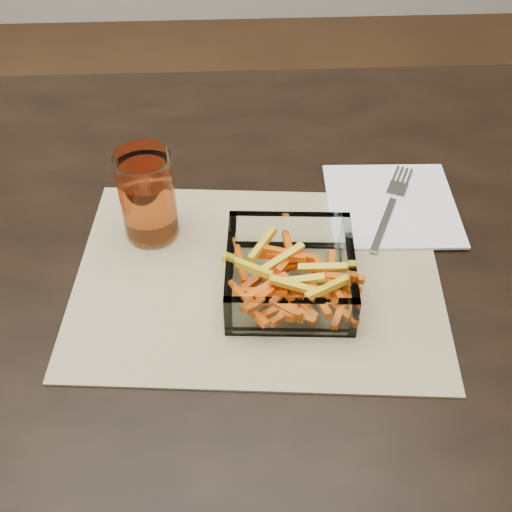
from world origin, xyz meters
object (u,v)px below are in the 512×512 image
at_px(glass_bowl, 290,274).
at_px(fork, 391,204).
at_px(dining_table, 144,294).
at_px(tumbler, 148,199).

xyz_separation_m(glass_bowl, fork, (0.15, 0.14, -0.02)).
distance_m(dining_table, glass_bowl, 0.24).
xyz_separation_m(glass_bowl, tumbler, (-0.17, 0.11, 0.03)).
distance_m(glass_bowl, tumbler, 0.21).
height_order(dining_table, tumbler, tumbler).
bearing_deg(tumbler, fork, 6.14).
height_order(tumbler, fork, tumbler).
bearing_deg(dining_table, tumbler, 56.41).
bearing_deg(fork, tumbler, -149.51).
height_order(dining_table, glass_bowl, glass_bowl).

